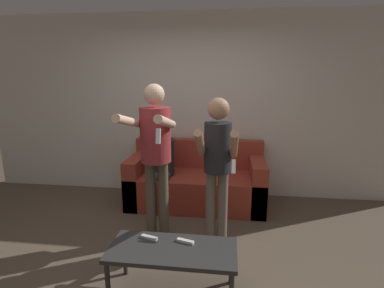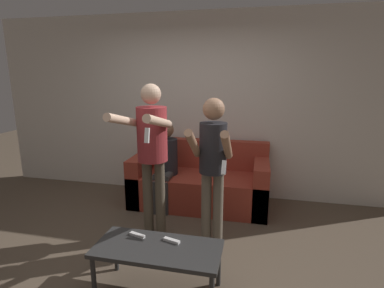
% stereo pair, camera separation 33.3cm
% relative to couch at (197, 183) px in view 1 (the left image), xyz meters
% --- Properties ---
extents(ground_plane, '(14.00, 14.00, 0.00)m').
position_rel_couch_xyz_m(ground_plane, '(-0.17, -1.52, -0.31)').
color(ground_plane, brown).
extents(wall_back, '(6.40, 0.06, 2.70)m').
position_rel_couch_xyz_m(wall_back, '(-0.17, 0.45, 1.04)').
color(wall_back, silver).
rests_on(wall_back, ground_plane).
extents(couch, '(1.89, 0.84, 0.88)m').
position_rel_couch_xyz_m(couch, '(0.00, 0.00, 0.00)').
color(couch, '#9E3828').
rests_on(couch, ground_plane).
extents(person_standing_left, '(0.44, 0.81, 1.73)m').
position_rel_couch_xyz_m(person_standing_left, '(-0.33, -1.02, 0.79)').
color(person_standing_left, brown).
rests_on(person_standing_left, ground_plane).
extents(person_standing_right, '(0.40, 0.62, 1.60)m').
position_rel_couch_xyz_m(person_standing_right, '(0.33, -1.01, 0.67)').
color(person_standing_right, '#6B6051').
rests_on(person_standing_right, ground_plane).
extents(person_seated, '(0.31, 0.53, 1.19)m').
position_rel_couch_xyz_m(person_seated, '(-0.45, -0.18, 0.36)').
color(person_seated, '#383838').
rests_on(person_seated, ground_plane).
extents(coffee_table, '(1.06, 0.47, 0.43)m').
position_rel_couch_xyz_m(coffee_table, '(0.01, -1.86, 0.08)').
color(coffee_table, '#2D2D2D').
rests_on(coffee_table, ground_plane).
extents(remote_near, '(0.15, 0.08, 0.02)m').
position_rel_couch_xyz_m(remote_near, '(0.10, -1.76, 0.14)').
color(remote_near, white).
rests_on(remote_near, coffee_table).
extents(remote_far, '(0.15, 0.08, 0.02)m').
position_rel_couch_xyz_m(remote_far, '(-0.22, -1.74, 0.14)').
color(remote_far, white).
rests_on(remote_far, coffee_table).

